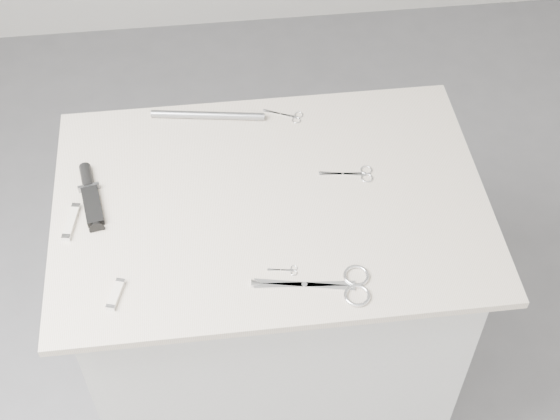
{
  "coord_description": "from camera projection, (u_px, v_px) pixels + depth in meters",
  "views": [
    {
      "loc": [
        -0.12,
        -1.2,
        2.26
      ],
      "look_at": [
        0.02,
        -0.04,
        0.92
      ],
      "focal_mm": 50.0,
      "sensor_mm": 36.0,
      "label": 1
    }
  ],
  "objects": [
    {
      "name": "embroidery_scissors_a",
      "position": [
        356.0,
        174.0,
        1.85
      ],
      "size": [
        0.13,
        0.06,
        0.0
      ],
      "rotation": [
        0.0,
        0.0,
        -0.14
      ],
      "color": "silver",
      "rests_on": "display_board"
    },
    {
      "name": "embroidery_scissors_b",
      "position": [
        289.0,
        116.0,
        1.98
      ],
      "size": [
        0.1,
        0.07,
        0.0
      ],
      "rotation": [
        0.0,
        0.0,
        -0.43
      ],
      "color": "silver",
      "rests_on": "display_board"
    },
    {
      "name": "pocket_knife_a",
      "position": [
        71.0,
        221.0,
        1.75
      ],
      "size": [
        0.04,
        0.11,
        0.01
      ],
      "rotation": [
        0.0,
        0.0,
        1.39
      ],
      "color": "silver",
      "rests_on": "display_board"
    },
    {
      "name": "ground",
      "position": [
        273.0,
        391.0,
        2.5
      ],
      "size": [
        4.0,
        4.0,
        0.01
      ],
      "primitive_type": "cube",
      "color": "slate",
      "rests_on": "ground"
    },
    {
      "name": "metal_rail",
      "position": [
        208.0,
        115.0,
        1.97
      ],
      "size": [
        0.29,
        0.06,
        0.02
      ],
      "primitive_type": "cylinder",
      "rotation": [
        0.0,
        1.57,
        -0.16
      ],
      "color": "gray",
      "rests_on": "display_board"
    },
    {
      "name": "sheathed_knife",
      "position": [
        90.0,
        193.0,
        1.8
      ],
      "size": [
        0.06,
        0.19,
        0.02
      ],
      "rotation": [
        0.0,
        0.0,
        1.75
      ],
      "color": "black",
      "rests_on": "display_board"
    },
    {
      "name": "plinth",
      "position": [
        272.0,
        312.0,
        2.15
      ],
      "size": [
        0.9,
        0.6,
        0.9
      ],
      "primitive_type": "cube",
      "color": "silver",
      "rests_on": "ground"
    },
    {
      "name": "tiny_scissors",
      "position": [
        287.0,
        270.0,
        1.66
      ],
      "size": [
        0.06,
        0.03,
        0.0
      ],
      "rotation": [
        0.0,
        0.0,
        -0.15
      ],
      "color": "silver",
      "rests_on": "display_board"
    },
    {
      "name": "display_board",
      "position": [
        271.0,
        202.0,
        1.81
      ],
      "size": [
        1.0,
        0.7,
        0.02
      ],
      "primitive_type": "cube",
      "color": "beige",
      "rests_on": "plinth"
    },
    {
      "name": "large_shears",
      "position": [
        338.0,
        285.0,
        1.63
      ],
      "size": [
        0.25,
        0.11,
        0.01
      ],
      "rotation": [
        0.0,
        0.0,
        -0.15
      ],
      "color": "silver",
      "rests_on": "display_board"
    },
    {
      "name": "pocket_knife_b",
      "position": [
        116.0,
        295.0,
        1.62
      ],
      "size": [
        0.04,
        0.08,
        0.01
      ],
      "rotation": [
        0.0,
        0.0,
        1.27
      ],
      "color": "silver",
      "rests_on": "display_board"
    }
  ]
}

